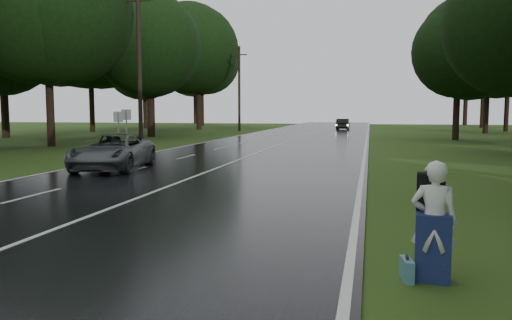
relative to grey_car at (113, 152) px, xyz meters
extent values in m
plane|color=#2D4A15|center=(3.96, -8.28, -0.75)|extent=(160.00, 160.00, 0.00)
cube|color=black|center=(3.96, 11.72, -0.73)|extent=(12.00, 140.00, 0.04)
cube|color=silver|center=(3.96, 11.72, -0.70)|extent=(0.12, 140.00, 0.01)
imported|color=#535759|center=(0.00, 0.00, 0.00)|extent=(3.14, 5.40, 1.41)
imported|color=black|center=(6.83, 43.32, -0.04)|extent=(1.46, 4.06, 1.33)
imported|color=silver|center=(10.92, -11.14, 0.11)|extent=(0.66, 0.47, 1.71)
cube|color=navy|center=(10.92, -11.14, -0.27)|extent=(0.51, 0.37, 0.96)
cube|color=black|center=(10.89, -10.90, 0.48)|extent=(0.41, 0.24, 0.55)
cube|color=teal|center=(10.57, -11.19, -0.59)|extent=(0.19, 0.45, 0.31)
camera|label=1|loc=(10.02, -18.44, 1.65)|focal=35.61mm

